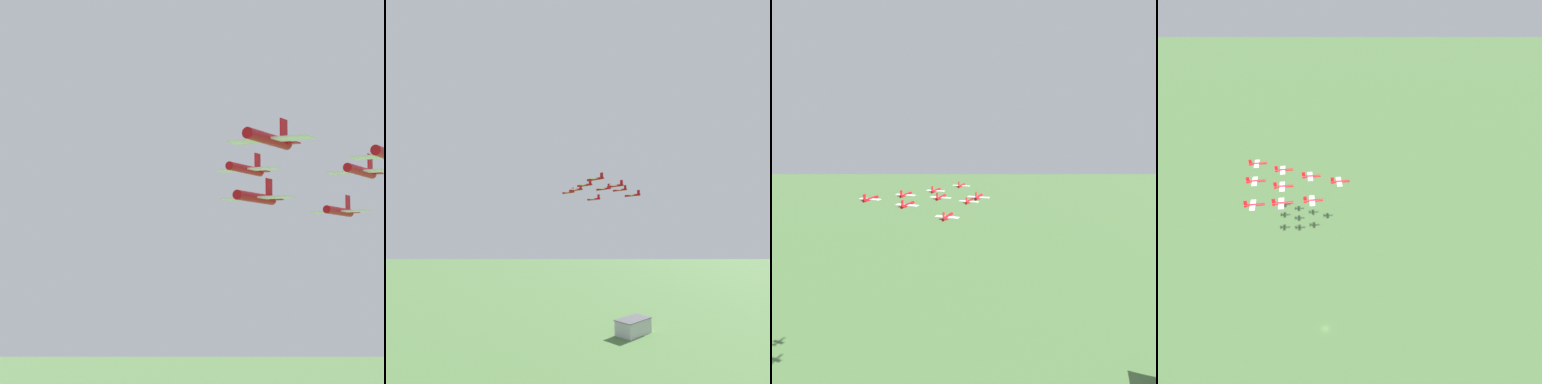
# 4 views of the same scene
# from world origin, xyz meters

# --- Properties ---
(jet_0) EXTENTS (7.77, 8.22, 2.75)m
(jet_0) POSITION_xyz_m (-6.99, -9.70, 105.02)
(jet_0) COLOR #B20C14
(jet_1) EXTENTS (7.77, 8.22, 2.75)m
(jet_1) POSITION_xyz_m (-0.93, 2.77, 104.49)
(jet_1) COLOR #B20C14
(jet_2) EXTENTS (7.77, 8.22, 2.75)m
(jet_2) POSITION_xyz_m (-14.95, 1.66, 101.02)
(jet_2) COLOR #B20C14
(jet_3) EXTENTS (7.77, 8.22, 2.75)m
(jet_3) POSITION_xyz_m (5.14, 15.24, 104.63)
(jet_3) COLOR #B20C14
(jet_4) EXTENTS (7.77, 8.22, 2.75)m
(jet_4) POSITION_xyz_m (-8.88, 14.13, 104.51)
(jet_4) COLOR #B20C14
(jet_5) EXTENTS (7.77, 8.22, 2.75)m
(jet_5) POSITION_xyz_m (-22.90, 13.02, 105.51)
(jet_5) COLOR #B20C14
(jet_6) EXTENTS (7.77, 8.22, 2.75)m
(jet_6) POSITION_xyz_m (11.20, 27.72, 105.01)
(jet_6) COLOR #B20C14
(jet_7) EXTENTS (7.77, 8.22, 2.75)m
(jet_7) POSITION_xyz_m (-2.82, 26.60, 103.89)
(jet_7) COLOR #B20C14
(jet_8) EXTENTS (7.77, 8.22, 2.75)m
(jet_8) POSITION_xyz_m (-16.84, 25.49, 101.01)
(jet_8) COLOR #B20C14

